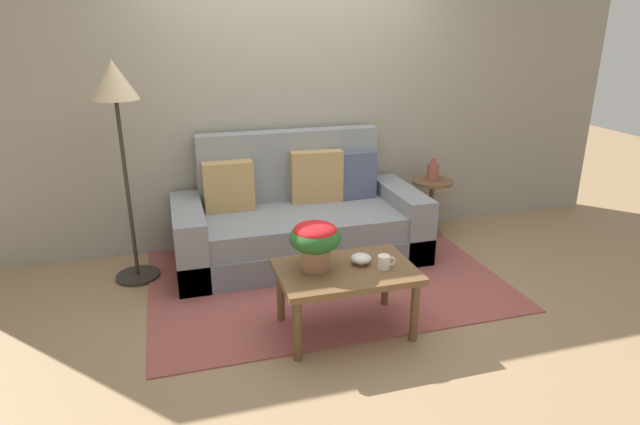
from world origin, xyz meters
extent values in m
plane|color=#997A56|center=(0.00, 0.00, 0.00)|extent=(14.00, 14.00, 0.00)
cube|color=gray|center=(0.00, 1.14, 1.34)|extent=(6.40, 0.12, 2.67)
cube|color=#994C47|center=(0.00, 0.20, 0.01)|extent=(2.69, 1.95, 0.01)
cube|color=slate|center=(-0.09, 0.58, 0.12)|extent=(2.07, 0.92, 0.24)
cube|color=gray|center=(-0.09, 0.56, 0.34)|extent=(1.59, 0.83, 0.19)
cube|color=gray|center=(-0.09, 0.96, 0.63)|extent=(1.59, 0.17, 0.83)
cube|color=gray|center=(-1.00, 0.58, 0.28)|extent=(0.24, 0.92, 0.56)
cube|color=gray|center=(0.83, 0.58, 0.28)|extent=(0.24, 0.92, 0.56)
cube|color=tan|center=(0.12, 0.81, 0.66)|extent=(0.46, 0.16, 0.45)
cube|color=#4C5670|center=(0.46, 0.81, 0.64)|extent=(0.42, 0.15, 0.42)
cube|color=tan|center=(-0.64, 0.80, 0.64)|extent=(0.41, 0.16, 0.42)
cylinder|color=brown|center=(-0.47, -0.83, 0.20)|extent=(0.05, 0.05, 0.41)
cylinder|color=brown|center=(0.30, -0.83, 0.20)|extent=(0.05, 0.05, 0.41)
cylinder|color=brown|center=(-0.47, -0.36, 0.20)|extent=(0.05, 0.05, 0.41)
cylinder|color=brown|center=(0.30, -0.36, 0.20)|extent=(0.05, 0.05, 0.41)
cube|color=brown|center=(-0.09, -0.59, 0.43)|extent=(0.88, 0.58, 0.04)
cylinder|color=brown|center=(1.25, 0.80, 0.01)|extent=(0.24, 0.24, 0.03)
cylinder|color=brown|center=(1.25, 0.80, 0.27)|extent=(0.05, 0.05, 0.48)
cylinder|color=brown|center=(1.25, 0.80, 0.52)|extent=(0.38, 0.38, 0.03)
cylinder|color=#2D2823|center=(-1.42, 0.60, 0.01)|extent=(0.34, 0.34, 0.03)
cylinder|color=#2D2823|center=(-1.42, 0.60, 0.72)|extent=(0.03, 0.03, 1.38)
cone|color=#C6B289|center=(-1.42, 0.60, 1.55)|extent=(0.34, 0.34, 0.28)
cylinder|color=#A36B4C|center=(-0.27, -0.53, 0.52)|extent=(0.19, 0.19, 0.15)
ellipsoid|color=#286028|center=(-0.27, -0.53, 0.66)|extent=(0.33, 0.33, 0.19)
ellipsoid|color=red|center=(-0.27, -0.53, 0.71)|extent=(0.28, 0.28, 0.10)
cylinder|color=white|center=(0.14, -0.66, 0.49)|extent=(0.08, 0.08, 0.09)
torus|color=white|center=(0.19, -0.66, 0.49)|extent=(0.06, 0.01, 0.06)
cylinder|color=silver|center=(0.03, -0.56, 0.46)|extent=(0.05, 0.05, 0.02)
ellipsoid|color=silver|center=(0.03, -0.56, 0.49)|extent=(0.14, 0.14, 0.06)
cylinder|color=#934C42|center=(1.24, 0.80, 0.61)|extent=(0.11, 0.11, 0.16)
cylinder|color=#934C42|center=(1.24, 0.80, 0.72)|extent=(0.05, 0.05, 0.05)
camera|label=1|loc=(-1.11, -3.51, 1.93)|focal=30.05mm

